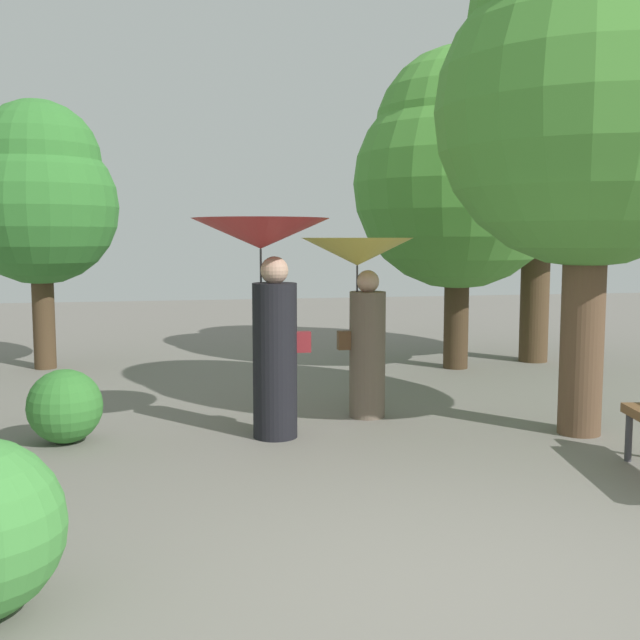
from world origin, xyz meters
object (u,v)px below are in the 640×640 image
at_px(tree_mid_right, 592,84).
at_px(tree_far_back, 459,167).
at_px(tree_mid_left, 39,193).
at_px(person_left, 266,280).
at_px(tree_near_right, 540,128).
at_px(person_right, 361,286).

height_order(tree_mid_right, tree_far_back, tree_mid_right).
relative_size(tree_mid_left, tree_mid_right, 0.76).
bearing_deg(person_left, tree_mid_left, 33.64).
bearing_deg(tree_near_right, tree_far_back, -166.89).
distance_m(person_left, tree_mid_right, 3.58).
bearing_deg(person_right, tree_far_back, -35.55).
relative_size(person_left, person_right, 1.10).
distance_m(person_left, tree_mid_left, 5.38).
height_order(person_left, tree_far_back, tree_far_back).
bearing_deg(tree_near_right, tree_mid_left, 173.30).
distance_m(tree_near_right, tree_mid_left, 7.49).
bearing_deg(tree_mid_left, tree_far_back, -11.37).
distance_m(tree_mid_left, tree_far_back, 6.08).
distance_m(tree_near_right, tree_mid_right, 4.49).
xyz_separation_m(tree_near_right, tree_far_back, (-1.42, -0.33, -0.64)).
bearing_deg(person_right, tree_mid_right, -117.02).
relative_size(person_left, tree_far_back, 0.45).
distance_m(person_right, tree_near_right, 5.19).
distance_m(person_left, person_right, 1.27).
bearing_deg(tree_far_back, person_left, -134.31).
relative_size(person_right, tree_far_back, 0.41).
bearing_deg(person_right, person_left, 123.22).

